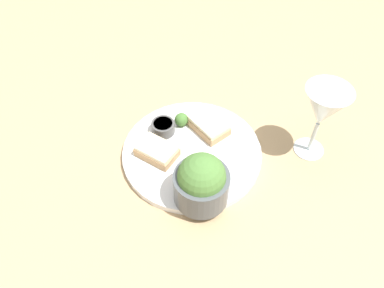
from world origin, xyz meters
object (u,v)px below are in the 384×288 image
(cheese_toast_near, at_px, (208,125))
(wine_glass, at_px, (323,109))
(sauce_ramekin, at_px, (163,127))
(salad_bowl, at_px, (201,182))
(cheese_toast_far, at_px, (157,151))

(cheese_toast_near, distance_m, wine_glass, 0.23)
(sauce_ramekin, height_order, cheese_toast_near, same)
(salad_bowl, bearing_deg, cheese_toast_far, -164.38)
(sauce_ramekin, relative_size, wine_glass, 0.30)
(sauce_ramekin, xyz_separation_m, wine_glass, (0.17, 0.26, 0.09))
(salad_bowl, xyz_separation_m, cheese_toast_far, (-0.12, -0.03, -0.03))
(cheese_toast_near, height_order, wine_glass, wine_glass)
(cheese_toast_near, bearing_deg, sauce_ramekin, -112.47)
(cheese_toast_far, distance_m, wine_glass, 0.33)
(salad_bowl, bearing_deg, sauce_ramekin, 179.50)
(sauce_ramekin, xyz_separation_m, cheese_toast_far, (0.05, -0.04, -0.00))
(cheese_toast_far, bearing_deg, sauce_ramekin, 145.80)
(cheese_toast_near, distance_m, cheese_toast_far, 0.13)
(cheese_toast_near, xyz_separation_m, wine_glass, (0.13, 0.17, 0.09))
(wine_glass, bearing_deg, salad_bowl, -87.58)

